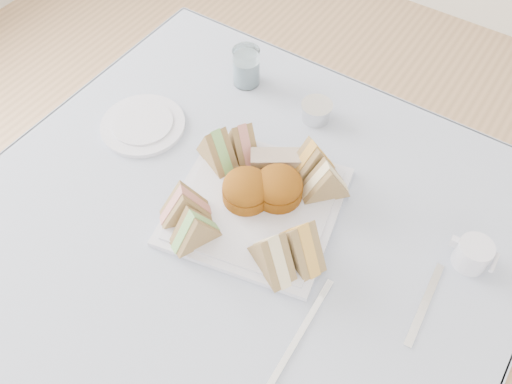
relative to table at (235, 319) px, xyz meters
The scene contains 21 objects.
floor 0.37m from the table, ahead, with size 4.00×4.00×0.00m, color #9E7751.
table is the anchor object (origin of this frame).
tablecloth 0.37m from the table, ahead, with size 1.02×1.02×0.01m, color #ADB6C5.
serving_plate 0.39m from the table, 85.28° to the left, with size 0.30×0.30×0.01m, color silver.
sandwich_fl_a 0.44m from the table, behind, with size 0.09×0.04×0.08m, color #997C54, non-canonical shape.
sandwich_fl_b 0.43m from the table, 133.17° to the right, with size 0.09×0.04×0.08m, color #997C54, non-canonical shape.
sandwich_fr_a 0.45m from the table, 14.41° to the left, with size 0.10×0.05×0.09m, color #997C54, non-canonical shape.
sandwich_fr_b 0.45m from the table, ahead, with size 0.10×0.05×0.09m, color #997C54, non-canonical shape.
sandwich_bl_a 0.47m from the table, 132.51° to the left, with size 0.10×0.05×0.09m, color #997C54, non-canonical shape.
sandwich_bl_b 0.47m from the table, 116.95° to the left, with size 0.09×0.04×0.08m, color #997C54, non-canonical shape.
sandwich_br_a 0.48m from the table, 60.50° to the left, with size 0.09×0.04×0.08m, color #997C54, non-canonical shape.
sandwich_br_b 0.48m from the table, 75.26° to the left, with size 0.10×0.05×0.09m, color #997C54, non-canonical shape.
scone_left 0.43m from the table, 100.85° to the left, with size 0.09×0.09×0.06m, color #8D400E.
scone_right 0.44m from the table, 75.28° to the left, with size 0.09×0.09×0.06m, color #8D400E.
pastry_slice 0.45m from the table, 92.60° to the left, with size 0.10×0.04×0.05m, color beige.
side_plate 0.51m from the table, 158.54° to the left, with size 0.18×0.18×0.01m, color silver.
water_glass 0.59m from the table, 119.87° to the left, with size 0.06×0.06×0.09m, color white.
tea_strainer 0.53m from the table, 92.84° to the left, with size 0.07×0.07×0.04m, color silver.
knife 0.52m from the table, 11.71° to the left, with size 0.01×0.17×0.00m, color silver.
fork 0.44m from the table, 26.84° to the right, with size 0.01×0.19×0.00m, color silver.
creamer_jug 0.59m from the table, 26.46° to the left, with size 0.06×0.06×0.05m, color silver.
Camera 1 is at (0.34, -0.42, 1.60)m, focal length 38.00 mm.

